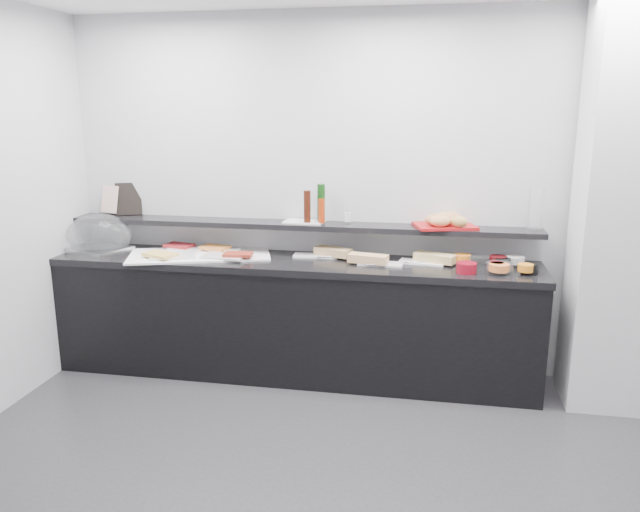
% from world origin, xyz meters
% --- Properties ---
extents(back_wall, '(5.00, 0.02, 2.70)m').
position_xyz_m(back_wall, '(0.00, 2.00, 1.35)').
color(back_wall, '#B3B5BA').
rests_on(back_wall, ground).
extents(column, '(0.50, 0.50, 2.70)m').
position_xyz_m(column, '(1.50, 1.65, 1.35)').
color(column, silver).
rests_on(column, ground).
extents(buffet_cabinet, '(3.60, 0.60, 0.85)m').
position_xyz_m(buffet_cabinet, '(-0.70, 1.70, 0.42)').
color(buffet_cabinet, black).
rests_on(buffet_cabinet, ground).
extents(counter_top, '(3.62, 0.62, 0.05)m').
position_xyz_m(counter_top, '(-0.70, 1.70, 0.88)').
color(counter_top, black).
rests_on(counter_top, buffet_cabinet).
extents(wall_shelf, '(3.60, 0.25, 0.04)m').
position_xyz_m(wall_shelf, '(-0.70, 1.88, 1.13)').
color(wall_shelf, black).
rests_on(wall_shelf, back_wall).
extents(cloche_base, '(0.61, 0.51, 0.04)m').
position_xyz_m(cloche_base, '(-2.29, 1.70, 0.92)').
color(cloche_base, '#B6B9BD').
rests_on(cloche_base, counter_top).
extents(cloche_dome, '(0.58, 0.50, 0.34)m').
position_xyz_m(cloche_dome, '(-2.27, 1.72, 1.03)').
color(cloche_dome, white).
rests_on(cloche_dome, cloche_base).
extents(linen_runner, '(1.16, 0.80, 0.01)m').
position_xyz_m(linen_runner, '(-1.43, 1.71, 0.91)').
color(linen_runner, white).
rests_on(linen_runner, counter_top).
extents(platter_meat_a, '(0.30, 0.22, 0.01)m').
position_xyz_m(platter_meat_a, '(-1.58, 1.83, 0.92)').
color(platter_meat_a, silver).
rests_on(platter_meat_a, linen_runner).
extents(food_meat_a, '(0.25, 0.19, 0.02)m').
position_xyz_m(food_meat_a, '(-1.66, 1.84, 0.94)').
color(food_meat_a, maroon).
rests_on(food_meat_a, platter_meat_a).
extents(platter_salmon, '(0.31, 0.26, 0.01)m').
position_xyz_m(platter_salmon, '(-1.32, 1.84, 0.92)').
color(platter_salmon, white).
rests_on(platter_salmon, linen_runner).
extents(food_salmon, '(0.24, 0.18, 0.02)m').
position_xyz_m(food_salmon, '(-1.35, 1.82, 0.94)').
color(food_salmon, orange).
rests_on(food_salmon, platter_salmon).
extents(platter_cheese, '(0.39, 0.33, 0.01)m').
position_xyz_m(platter_cheese, '(-1.59, 1.57, 0.92)').
color(platter_cheese, white).
rests_on(platter_cheese, linen_runner).
extents(food_cheese, '(0.28, 0.23, 0.02)m').
position_xyz_m(food_cheese, '(-1.67, 1.52, 0.94)').
color(food_cheese, '#DCB855').
rests_on(food_cheese, platter_cheese).
extents(platter_meat_b, '(0.33, 0.23, 0.01)m').
position_xyz_m(platter_meat_b, '(-1.21, 1.63, 0.92)').
color(platter_meat_b, silver).
rests_on(platter_meat_b, linen_runner).
extents(food_meat_b, '(0.22, 0.15, 0.02)m').
position_xyz_m(food_meat_b, '(-1.10, 1.63, 0.94)').
color(food_meat_b, maroon).
rests_on(food_meat_b, platter_meat_b).
extents(sandwich_plate_left, '(0.34, 0.17, 0.01)m').
position_xyz_m(sandwich_plate_left, '(-0.55, 1.84, 0.91)').
color(sandwich_plate_left, white).
rests_on(sandwich_plate_left, counter_top).
extents(sandwich_food_left, '(0.30, 0.20, 0.06)m').
position_xyz_m(sandwich_food_left, '(-0.42, 1.83, 0.94)').
color(sandwich_food_left, tan).
rests_on(sandwich_food_left, sandwich_plate_left).
extents(tongs_left, '(0.16, 0.03, 0.01)m').
position_xyz_m(tongs_left, '(-0.45, 1.77, 0.92)').
color(tongs_left, '#B2B6B9').
rests_on(tongs_left, sandwich_plate_left).
extents(sandwich_plate_mid, '(0.33, 0.16, 0.01)m').
position_xyz_m(sandwich_plate_mid, '(-0.05, 1.67, 0.91)').
color(sandwich_plate_mid, white).
rests_on(sandwich_plate_mid, counter_top).
extents(sandwich_food_mid, '(0.30, 0.16, 0.06)m').
position_xyz_m(sandwich_food_mid, '(-0.14, 1.66, 0.94)').
color(sandwich_food_mid, tan).
rests_on(sandwich_food_mid, sandwich_plate_mid).
extents(tongs_mid, '(0.15, 0.05, 0.01)m').
position_xyz_m(tongs_mid, '(-0.07, 1.60, 0.92)').
color(tongs_mid, '#ADAFB4').
rests_on(tongs_mid, sandwich_plate_mid).
extents(sandwich_plate_right, '(0.34, 0.19, 0.01)m').
position_xyz_m(sandwich_plate_right, '(0.24, 1.77, 0.91)').
color(sandwich_plate_right, white).
rests_on(sandwich_plate_right, counter_top).
extents(sandwich_food_right, '(0.32, 0.21, 0.06)m').
position_xyz_m(sandwich_food_right, '(0.33, 1.78, 0.94)').
color(sandwich_food_right, tan).
rests_on(sandwich_food_right, sandwich_plate_right).
extents(tongs_right, '(0.16, 0.03, 0.01)m').
position_xyz_m(tongs_right, '(0.19, 1.73, 0.92)').
color(tongs_right, silver).
rests_on(tongs_right, sandwich_plate_right).
extents(bowl_glass_fruit, '(0.19, 0.19, 0.07)m').
position_xyz_m(bowl_glass_fruit, '(0.64, 1.79, 0.94)').
color(bowl_glass_fruit, white).
rests_on(bowl_glass_fruit, counter_top).
extents(fill_glass_fruit, '(0.16, 0.16, 0.05)m').
position_xyz_m(fill_glass_fruit, '(0.53, 1.80, 0.95)').
color(fill_glass_fruit, orange).
rests_on(fill_glass_fruit, bowl_glass_fruit).
extents(bowl_black_jam, '(0.13, 0.13, 0.07)m').
position_xyz_m(bowl_black_jam, '(0.80, 1.78, 0.94)').
color(bowl_black_jam, black).
rests_on(bowl_black_jam, counter_top).
extents(fill_black_jam, '(0.14, 0.14, 0.05)m').
position_xyz_m(fill_black_jam, '(0.78, 1.80, 0.95)').
color(fill_black_jam, '#510B10').
rests_on(fill_black_jam, bowl_black_jam).
extents(bowl_glass_cream, '(0.19, 0.19, 0.07)m').
position_xyz_m(bowl_glass_cream, '(0.84, 1.78, 0.94)').
color(bowl_glass_cream, silver).
rests_on(bowl_glass_cream, counter_top).
extents(fill_glass_cream, '(0.15, 0.15, 0.05)m').
position_xyz_m(fill_glass_cream, '(0.90, 1.81, 0.95)').
color(fill_glass_cream, silver).
rests_on(fill_glass_cream, bowl_glass_cream).
extents(bowl_red_jam, '(0.17, 0.17, 0.07)m').
position_xyz_m(bowl_red_jam, '(0.55, 1.56, 0.94)').
color(bowl_red_jam, maroon).
rests_on(bowl_red_jam, counter_top).
extents(fill_red_jam, '(0.10, 0.10, 0.05)m').
position_xyz_m(fill_red_jam, '(0.75, 1.60, 0.95)').
color(fill_red_jam, '#5F0D10').
rests_on(fill_red_jam, bowl_red_jam).
extents(bowl_glass_salmon, '(0.24, 0.24, 0.07)m').
position_xyz_m(bowl_glass_salmon, '(0.77, 1.60, 0.94)').
color(bowl_glass_salmon, white).
rests_on(bowl_glass_salmon, counter_top).
extents(fill_glass_salmon, '(0.17, 0.17, 0.05)m').
position_xyz_m(fill_glass_salmon, '(0.77, 1.56, 0.95)').
color(fill_glass_salmon, orange).
rests_on(fill_glass_salmon, bowl_glass_salmon).
extents(bowl_black_fruit, '(0.14, 0.14, 0.07)m').
position_xyz_m(bowl_black_fruit, '(0.97, 1.62, 0.94)').
color(bowl_black_fruit, black).
rests_on(bowl_black_fruit, counter_top).
extents(fill_black_fruit, '(0.13, 0.13, 0.05)m').
position_xyz_m(fill_black_fruit, '(0.94, 1.59, 0.95)').
color(fill_black_fruit, orange).
rests_on(fill_black_fruit, bowl_black_fruit).
extents(framed_print, '(0.21, 0.14, 0.26)m').
position_xyz_m(framed_print, '(-2.13, 1.97, 1.28)').
color(framed_print, black).
rests_on(framed_print, wall_shelf).
extents(print_art, '(0.18, 0.11, 0.22)m').
position_xyz_m(print_art, '(-2.27, 1.93, 1.28)').
color(print_art, beige).
rests_on(print_art, framed_print).
extents(condiment_tray, '(0.31, 0.20, 0.01)m').
position_xyz_m(condiment_tray, '(-0.66, 1.89, 1.16)').
color(condiment_tray, white).
rests_on(condiment_tray, wall_shelf).
extents(bottle_green_a, '(0.07, 0.07, 0.26)m').
position_xyz_m(bottle_green_a, '(-0.53, 1.92, 1.29)').
color(bottle_green_a, '#0F3918').
rests_on(bottle_green_a, condiment_tray).
extents(bottle_brown, '(0.06, 0.06, 0.24)m').
position_xyz_m(bottle_brown, '(-0.62, 1.84, 1.28)').
color(bottle_brown, '#351309').
rests_on(bottle_brown, condiment_tray).
extents(bottle_green_b, '(0.07, 0.07, 0.28)m').
position_xyz_m(bottle_green_b, '(-0.53, 1.92, 1.30)').
color(bottle_green_b, '#0F360E').
rests_on(bottle_green_b, condiment_tray).
extents(bottle_hot, '(0.06, 0.06, 0.18)m').
position_xyz_m(bottle_hot, '(-0.51, 1.84, 1.25)').
color(bottle_hot, '#A12E0B').
rests_on(bottle_hot, condiment_tray).
extents(shaker_salt, '(0.04, 0.04, 0.07)m').
position_xyz_m(shaker_salt, '(-0.32, 1.92, 1.20)').
color(shaker_salt, silver).
rests_on(shaker_salt, condiment_tray).
extents(shaker_pepper, '(0.03, 0.03, 0.07)m').
position_xyz_m(shaker_pepper, '(-0.33, 1.92, 1.20)').
color(shaker_pepper, white).
rests_on(shaker_pepper, condiment_tray).
extents(bread_tray, '(0.49, 0.40, 0.02)m').
position_xyz_m(bread_tray, '(0.40, 1.89, 1.16)').
color(bread_tray, '#A91214').
rests_on(bread_tray, wall_shelf).
extents(bread_roll_n, '(0.15, 0.12, 0.08)m').
position_xyz_m(bread_roll_n, '(0.40, 1.95, 1.21)').
color(bread_roll_n, '#B87E46').
rests_on(bread_roll_n, bread_tray).
extents(bread_roll_ne, '(0.15, 0.12, 0.08)m').
position_xyz_m(bread_roll_ne, '(0.44, 1.97, 1.21)').
color(bread_roll_ne, '#BF7949').
rests_on(bread_roll_ne, bread_tray).
extents(bread_roll_sw, '(0.16, 0.12, 0.08)m').
position_xyz_m(bread_roll_sw, '(0.36, 1.79, 1.21)').
color(bread_roll_sw, tan).
rests_on(bread_roll_sw, bread_tray).
extents(bread_roll_s, '(0.17, 0.13, 0.08)m').
position_xyz_m(bread_roll_s, '(0.38, 1.84, 1.21)').
color(bread_roll_s, '#B17443').
rests_on(bread_roll_s, bread_tray).
extents(bread_roll_se, '(0.14, 0.11, 0.08)m').
position_xyz_m(bread_roll_se, '(0.49, 1.80, 1.21)').
color(bread_roll_se, '#AF8742').
rests_on(bread_roll_se, bread_tray).
extents(bread_roll_midw, '(0.17, 0.13, 0.08)m').
position_xyz_m(bread_roll_midw, '(0.33, 1.84, 1.21)').
color(bread_roll_midw, '#AB6B41').
rests_on(bread_roll_midw, bread_tray).
extents(bread_roll_mide, '(0.15, 0.10, 0.08)m').
position_xyz_m(bread_roll_mide, '(0.38, 1.91, 1.21)').
color(bread_roll_mide, '#B09243').
rests_on(bread_roll_mide, bread_tray).
extents(carafe, '(0.14, 0.14, 0.30)m').
position_xyz_m(carafe, '(1.02, 1.86, 1.30)').
color(carafe, white).
rests_on(carafe, wall_shelf).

